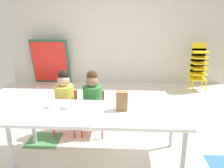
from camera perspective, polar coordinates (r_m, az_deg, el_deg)
ground_plane at (r=3.57m, az=0.11°, el=-10.60°), size 5.26×4.92×0.02m
back_wall at (r=5.65m, az=1.40°, el=12.84°), size 5.26×0.10×2.50m
craft_table at (r=2.60m, az=-3.38°, el=-7.82°), size 1.93×0.74×0.60m
seated_child_near_camera at (r=3.24m, az=-11.59°, el=-3.02°), size 0.32×0.31×0.92m
seated_child_middle_seat at (r=3.17m, az=-4.80°, el=-3.19°), size 0.33×0.33×0.92m
kid_chair_yellow_stack at (r=5.47m, az=20.63°, el=4.52°), size 0.32×0.30×1.04m
folded_activity_table at (r=5.83m, az=-14.93°, el=5.32°), size 0.90×0.29×1.09m
paper_bag_brown at (r=2.59m, az=2.46°, el=-4.16°), size 0.13×0.09×0.22m
paper_plate_near_edge at (r=2.77m, az=-14.96°, el=-5.71°), size 0.18×0.18×0.01m
paper_plate_center_table at (r=2.50m, az=-8.96°, el=-7.83°), size 0.18×0.18×0.01m
donut_powdered_on_plate at (r=2.76m, az=-14.99°, el=-5.34°), size 0.11×0.11×0.03m
donut_powdered_loose at (r=2.73m, az=-11.20°, el=-5.42°), size 0.13×0.13×0.04m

